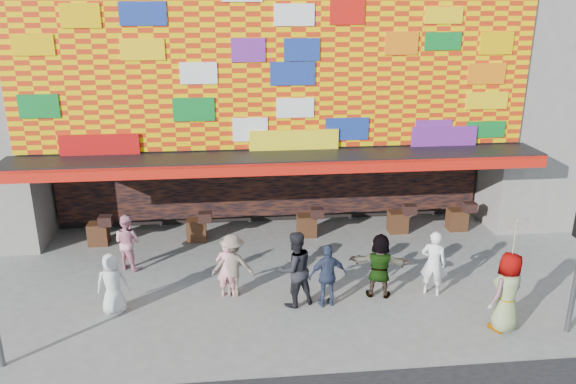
% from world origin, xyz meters
% --- Properties ---
extents(ground, '(90.00, 90.00, 0.00)m').
position_xyz_m(ground, '(0.00, 0.00, 0.00)').
color(ground, slate).
rests_on(ground, ground).
extents(shop_building, '(15.20, 9.40, 10.00)m').
position_xyz_m(shop_building, '(0.00, 8.18, 5.23)').
color(shop_building, gray).
rests_on(shop_building, ground).
extents(ped_a, '(0.81, 0.59, 1.53)m').
position_xyz_m(ped_a, '(-4.27, 0.45, 0.77)').
color(ped_a, silver).
rests_on(ped_a, ground).
extents(ped_b, '(0.59, 0.41, 1.53)m').
position_xyz_m(ped_b, '(-1.53, 0.96, 0.76)').
color(ped_b, pink).
rests_on(ped_b, ground).
extents(ped_c, '(1.15, 1.03, 1.94)m').
position_xyz_m(ped_c, '(0.12, 0.35, 0.97)').
color(ped_c, black).
rests_on(ped_c, ground).
extents(ped_d, '(1.13, 0.72, 1.66)m').
position_xyz_m(ped_d, '(-1.39, 1.00, 0.83)').
color(ped_d, '#796858').
rests_on(ped_d, ground).
extents(ped_e, '(1.00, 0.53, 1.63)m').
position_xyz_m(ped_e, '(0.92, 0.22, 0.81)').
color(ped_e, '#2E3651').
rests_on(ped_e, ground).
extents(ped_f, '(1.64, 0.88, 1.69)m').
position_xyz_m(ped_f, '(2.30, 0.56, 0.85)').
color(ped_f, gray).
rests_on(ped_f, ground).
extents(ped_g, '(1.10, 0.97, 1.90)m').
position_xyz_m(ped_g, '(4.78, -1.25, 0.95)').
color(ped_g, gray).
rests_on(ped_g, ground).
extents(ped_h, '(0.74, 0.63, 1.73)m').
position_xyz_m(ped_h, '(3.69, 0.53, 0.86)').
color(ped_h, white).
rests_on(ped_h, ground).
extents(ped_i, '(0.98, 0.92, 1.60)m').
position_xyz_m(ped_i, '(-4.30, 2.84, 0.80)').
color(ped_i, pink).
rests_on(ped_i, ground).
extents(parasol, '(1.35, 1.37, 1.99)m').
position_xyz_m(parasol, '(4.78, -1.25, 2.22)').
color(parasol, beige).
rests_on(parasol, ground).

